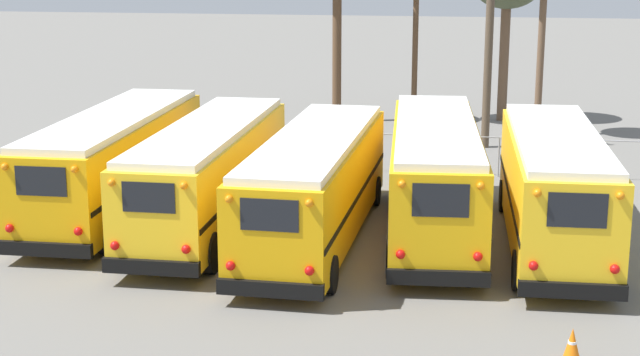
{
  "coord_description": "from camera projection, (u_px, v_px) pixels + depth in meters",
  "views": [
    {
      "loc": [
        4.01,
        -26.46,
        8.19
      ],
      "look_at": [
        0.0,
        0.13,
        1.58
      ],
      "focal_mm": 55.0,
      "sensor_mm": 36.0,
      "label": 1
    }
  ],
  "objects": [
    {
      "name": "school_bus_1",
      "position": [
        209.0,
        172.0,
        28.08
      ],
      "size": [
        2.58,
        10.57,
        3.01
      ],
      "color": "yellow",
      "rests_on": "ground"
    },
    {
      "name": "school_bus_3",
      "position": [
        435.0,
        174.0,
        27.5
      ],
      "size": [
        3.02,
        10.73,
        3.16
      ],
      "color": "#EAAA0F",
      "rests_on": "ground"
    },
    {
      "name": "school_bus_2",
      "position": [
        315.0,
        184.0,
        26.83
      ],
      "size": [
        2.88,
        10.82,
        2.98
      ],
      "color": "#E5A00C",
      "rests_on": "ground"
    },
    {
      "name": "traffic_cone",
      "position": [
        572.0,
        344.0,
        19.45
      ],
      "size": [
        0.36,
        0.36,
        0.67
      ],
      "color": "orange",
      "rests_on": "ground"
    },
    {
      "name": "ground_plane",
      "position": [
        319.0,
        233.0,
        27.94
      ],
      "size": [
        160.0,
        160.0,
        0.0
      ],
      "primitive_type": "plane",
      "color": "#66635E"
    },
    {
      "name": "school_bus_0",
      "position": [
        115.0,
        160.0,
        29.61
      ],
      "size": [
        2.58,
        10.67,
        3.04
      ],
      "color": "#E5A00C",
      "rests_on": "ground"
    },
    {
      "name": "utility_pole",
      "position": [
        489.0,
        46.0,
        38.38
      ],
      "size": [
        1.8,
        0.32,
        7.88
      ],
      "color": "brown",
      "rests_on": "ground"
    },
    {
      "name": "fence_line",
      "position": [
        351.0,
        144.0,
        35.05
      ],
      "size": [
        20.92,
        0.06,
        1.42
      ],
      "color": "#939399",
      "rests_on": "ground"
    },
    {
      "name": "school_bus_4",
      "position": [
        554.0,
        186.0,
        26.23
      ],
      "size": [
        2.62,
        9.74,
        3.16
      ],
      "color": "yellow",
      "rests_on": "ground"
    }
  ]
}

